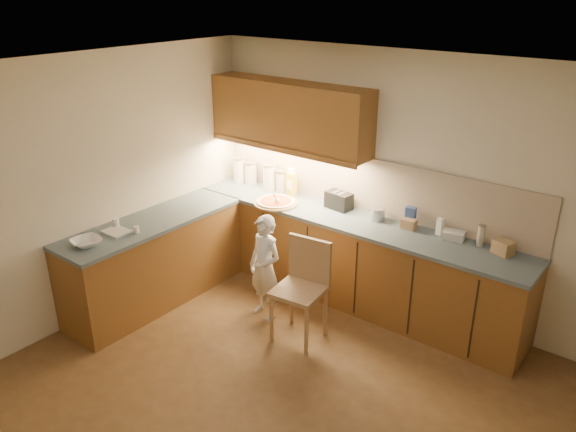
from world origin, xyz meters
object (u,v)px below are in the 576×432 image
object	(u,v)px
wooden_chair	(303,283)
pizza_on_board	(276,202)
child	(265,268)
oil_jug	(291,183)
toaster	(339,200)

from	to	relation	value
wooden_chair	pizza_on_board	bearing A→B (deg)	134.73
pizza_on_board	child	size ratio (longest dim) A/B	0.44
wooden_chair	oil_jug	bearing A→B (deg)	125.05
oil_jug	child	bearing A→B (deg)	-66.35
child	toaster	xyz separation A→B (m)	(0.21, 0.98, 0.46)
pizza_on_board	wooden_chair	size ratio (longest dim) A/B	0.49
child	oil_jug	distance (m)	1.20
child	oil_jug	xyz separation A→B (m)	(-0.44, 0.99, 0.52)
pizza_on_board	wooden_chair	world-z (taller)	pizza_on_board
oil_jug	toaster	size ratio (longest dim) A/B	1.04
pizza_on_board	wooden_chair	xyz separation A→B (m)	(0.90, -0.71, -0.37)
wooden_chair	child	bearing A→B (deg)	168.57
child	wooden_chair	distance (m)	0.50
child	toaster	world-z (taller)	toaster
child	toaster	size ratio (longest dim) A/B	3.63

